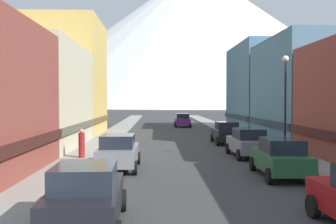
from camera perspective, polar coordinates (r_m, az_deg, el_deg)
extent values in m
cube|color=gray|center=(41.42, -7.73, -3.12)|extent=(2.50, 100.00, 0.15)
cube|color=gray|center=(41.98, 9.51, -3.06)|extent=(2.50, 100.00, 0.15)
cube|color=beige|center=(31.31, -18.98, 2.12)|extent=(7.37, 12.49, 7.62)
cube|color=#595444|center=(31.37, -18.94, -1.92)|extent=(7.67, 12.49, 0.50)
cube|color=#D8B259|center=(42.61, -14.87, 4.65)|extent=(8.16, 10.21, 11.55)
cube|color=brown|center=(42.59, -14.83, -0.97)|extent=(8.46, 10.21, 0.50)
cube|color=slate|center=(36.22, 18.55, 2.91)|extent=(6.24, 12.37, 8.71)
cube|color=#22333F|center=(36.26, 18.51, -1.45)|extent=(6.54, 12.37, 0.50)
cube|color=slate|center=(49.12, 13.69, 3.35)|extent=(7.23, 13.32, 10.00)
cube|color=#22333F|center=(49.14, 13.66, -0.62)|extent=(7.53, 13.32, 0.50)
cube|color=black|center=(11.59, -11.43, -12.18)|extent=(2.00, 4.47, 0.80)
cube|color=#1E232D|center=(11.20, -11.62, -8.91)|extent=(1.68, 2.26, 0.64)
cylinder|color=black|center=(13.41, -14.45, -12.05)|extent=(0.25, 0.69, 0.68)
cylinder|color=black|center=(13.20, -6.39, -12.23)|extent=(0.25, 0.69, 0.68)
cube|color=slate|center=(20.86, -6.98, -5.98)|extent=(1.86, 4.41, 0.80)
cube|color=#1E232D|center=(20.53, -7.06, -4.08)|extent=(1.61, 2.21, 0.64)
cylinder|color=black|center=(22.64, -8.90, -6.40)|extent=(0.22, 0.68, 0.68)
cylinder|color=black|center=(22.47, -4.21, -6.45)|extent=(0.22, 0.68, 0.68)
cylinder|color=black|center=(19.41, -10.19, -7.76)|extent=(0.22, 0.68, 0.68)
cylinder|color=black|center=(19.22, -4.71, -7.83)|extent=(0.22, 0.68, 0.68)
cylinder|color=black|center=(13.14, 19.72, -12.38)|extent=(0.25, 0.69, 0.68)
cube|color=#265933|center=(19.36, 15.51, -6.62)|extent=(1.95, 4.45, 0.80)
cube|color=#1E232D|center=(19.03, 15.73, -4.58)|extent=(1.66, 2.24, 0.64)
cylinder|color=black|center=(20.79, 11.80, -7.14)|extent=(0.24, 0.69, 0.68)
cylinder|color=black|center=(21.24, 16.69, -6.99)|extent=(0.24, 0.69, 0.68)
cylinder|color=black|center=(17.62, 14.05, -8.75)|extent=(0.24, 0.69, 0.68)
cylinder|color=black|center=(18.15, 19.75, -8.49)|extent=(0.24, 0.69, 0.68)
cube|color=slate|center=(25.67, 11.15, -4.56)|extent=(1.93, 4.44, 0.80)
cube|color=#1E232D|center=(25.36, 11.30, -3.01)|extent=(1.65, 2.23, 0.64)
cylinder|color=black|center=(27.12, 8.41, -5.07)|extent=(0.23, 0.68, 0.68)
cylinder|color=black|center=(27.54, 12.18, -4.99)|extent=(0.23, 0.68, 0.68)
cylinder|color=black|center=(23.92, 9.96, -5.98)|extent=(0.23, 0.68, 0.68)
cylinder|color=black|center=(24.39, 14.20, -5.86)|extent=(0.23, 0.68, 0.68)
cube|color=black|center=(33.32, 8.16, -3.13)|extent=(1.88, 4.41, 0.80)
cube|color=#1E232D|center=(33.02, 8.24, -1.92)|extent=(1.62, 2.21, 0.64)
cylinder|color=black|center=(34.85, 6.22, -3.57)|extent=(0.23, 0.68, 0.68)
cylinder|color=black|center=(35.13, 9.20, -3.54)|extent=(0.23, 0.68, 0.68)
cylinder|color=black|center=(31.59, 6.99, -4.11)|extent=(0.23, 0.68, 0.68)
cylinder|color=black|center=(31.90, 10.28, -4.07)|extent=(0.23, 0.68, 0.68)
cube|color=#591E72|center=(53.65, 2.05, -1.31)|extent=(1.84, 4.40, 0.80)
cube|color=#1E232D|center=(53.37, 2.07, -0.55)|extent=(1.60, 2.20, 0.64)
cylinder|color=black|center=(55.26, 0.99, -1.63)|extent=(0.22, 0.68, 0.68)
cylinder|color=black|center=(55.38, 2.89, -1.63)|extent=(0.22, 0.68, 0.68)
cylinder|color=black|center=(51.97, 1.16, -1.84)|extent=(0.22, 0.68, 0.68)
cylinder|color=black|center=(52.10, 3.18, -1.84)|extent=(0.22, 0.68, 0.68)
cylinder|color=maroon|center=(24.32, -12.06, -4.59)|extent=(0.36, 0.36, 1.45)
sphere|color=tan|center=(24.24, -12.07, -2.61)|extent=(0.23, 0.23, 0.23)
cylinder|color=black|center=(23.62, 16.15, 0.12)|extent=(0.12, 0.12, 5.50)
sphere|color=white|center=(23.72, 16.21, 7.21)|extent=(0.36, 0.36, 0.36)
cone|color=silver|center=(270.62, 4.02, 10.55)|extent=(240.56, 240.56, 90.82)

